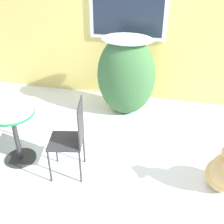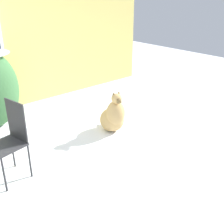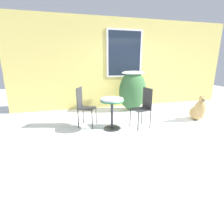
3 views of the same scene
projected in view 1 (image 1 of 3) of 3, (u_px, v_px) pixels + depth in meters
name	position (u px, v px, depth m)	size (l,w,h in m)	color
ground_plane	(101.00, 173.00, 3.57)	(16.00, 16.00, 0.00)	white
house_wall	(133.00, 11.00, 4.61)	(8.00, 0.10, 3.05)	#E5D16B
shrub_left	(126.00, 74.00, 4.50)	(0.94, 0.68, 1.33)	#386638
patio_table	(13.00, 121.00, 3.48)	(0.57, 0.57, 0.79)	#2D2D30
patio_chair_far_side	(72.00, 136.00, 3.31)	(0.47, 0.47, 1.01)	#2D2D30
dog	(224.00, 172.00, 3.18)	(0.50, 0.62, 0.74)	tan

